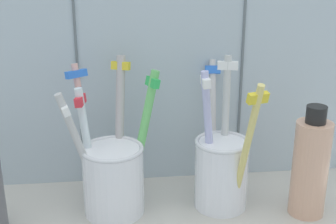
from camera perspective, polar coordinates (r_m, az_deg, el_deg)
tile_wall_back at (r=60.56cm, az=-0.95°, el=9.95°), size 64.00×2.20×45.00cm
toothbrush_cup_left at (r=56.69cm, az=-6.78°, el=-7.28°), size 12.08×9.24×18.47cm
toothbrush_cup_right at (r=57.77cm, az=6.54°, el=-6.64°), size 6.83×14.56×18.52cm
soap_bottle at (r=58.11cm, az=16.88°, el=-6.24°), size 4.25×4.25×13.72cm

